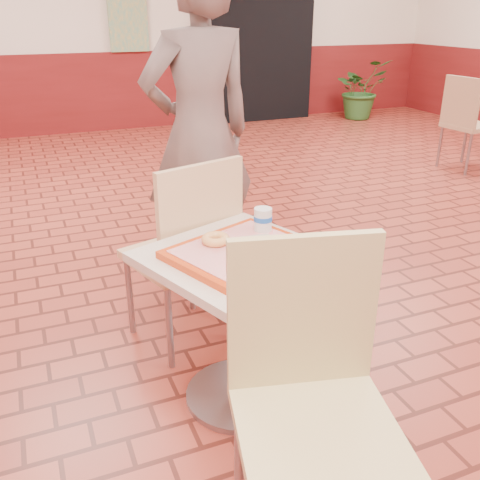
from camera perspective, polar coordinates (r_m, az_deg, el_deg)
name	(u,v)px	position (r m, az deg, el deg)	size (l,w,h in m)	color
room_shell	(432,14)	(3.18, 19.80, 21.75)	(8.01, 10.01, 3.01)	maroon
wainscot_band	(408,196)	(3.35, 17.48, 4.51)	(8.00, 10.00, 1.00)	maroon
corridor_doorway	(258,41)	(8.01, 1.98, 20.47)	(1.60, 0.22, 2.20)	black
promo_poster	(127,1)	(7.50, -12.00, 23.64)	(0.50, 0.03, 1.20)	gray
main_table	(240,305)	(2.12, 0.00, -6.93)	(0.64, 0.64, 0.67)	beige
chair_main_front	(311,389)	(1.59, 7.56, -15.44)	(0.53, 0.53, 0.96)	#CEB87C
chair_main_back	(188,246)	(2.47, -5.58, -0.66)	(0.54, 0.54, 0.94)	#DFB886
customer	(200,135)	(2.94, -4.31, 11.14)	(0.66, 0.43, 1.80)	#6A5552
serving_tray	(240,251)	(2.02, 0.00, -1.17)	(0.50, 0.39, 0.03)	#C0360E
ring_donut	(216,239)	(2.04, -2.62, 0.09)	(0.11, 0.11, 0.03)	#ECA156
long_john_donut	(253,245)	(1.98, 1.35, -0.49)	(0.16, 0.09, 0.05)	gold
paper_cup	(263,219)	(2.15, 2.46, 2.25)	(0.07, 0.07, 0.09)	silver
chair_second_left	(466,119)	(5.88, 22.98, 11.82)	(0.47, 0.47, 0.92)	tan
potted_plant	(360,89)	(8.36, 12.72, 15.41)	(0.76, 0.66, 0.85)	#275823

